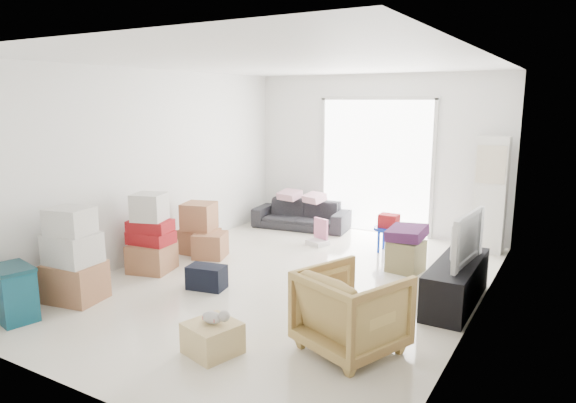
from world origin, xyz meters
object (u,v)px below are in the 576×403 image
(kids_table, at_px, (389,226))
(storage_bins, at_px, (13,293))
(sofa, at_px, (301,210))
(ottoman, at_px, (406,256))
(armchair, at_px, (352,307))
(wood_crate, at_px, (213,338))
(television, at_px, (458,256))
(tv_console, at_px, (456,283))
(ac_tower, at_px, (490,195))

(kids_table, bearing_deg, storage_bins, -120.70)
(sofa, relative_size, ottoman, 4.02)
(armchair, bearing_deg, ottoman, -62.34)
(wood_crate, bearing_deg, television, 54.38)
(armchair, bearing_deg, tv_console, -88.10)
(ottoman, bearing_deg, storage_bins, -130.44)
(storage_bins, bearing_deg, ottoman, 49.56)
(sofa, xyz_separation_m, kids_table, (1.85, -0.62, 0.08))
(ac_tower, xyz_separation_m, television, (0.05, -2.31, -0.32))
(tv_console, xyz_separation_m, storage_bins, (-3.90, -2.78, 0.05))
(sofa, relative_size, storage_bins, 2.90)
(ottoman, distance_m, wood_crate, 3.22)
(television, distance_m, storage_bins, 4.80)
(ac_tower, bearing_deg, tv_console, -88.76)
(television, bearing_deg, ottoman, 50.95)
(sofa, distance_m, armchair, 4.59)
(ac_tower, relative_size, tv_console, 1.18)
(tv_console, distance_m, armchair, 1.73)
(ac_tower, xyz_separation_m, armchair, (-0.53, -3.93, -0.45))
(ac_tower, xyz_separation_m, tv_console, (0.05, -2.31, -0.63))
(television, relative_size, storage_bins, 1.70)
(ac_tower, relative_size, kids_table, 2.99)
(armchair, relative_size, storage_bins, 1.45)
(ac_tower, distance_m, ottoman, 1.82)
(tv_console, distance_m, ottoman, 1.17)
(ac_tower, height_order, kids_table, ac_tower)
(armchair, height_order, kids_table, armchair)
(armchair, xyz_separation_m, kids_table, (-0.76, 3.16, -0.01))
(wood_crate, bearing_deg, storage_bins, -168.08)
(sofa, xyz_separation_m, wood_crate, (1.54, -4.46, -0.19))
(storage_bins, relative_size, kids_table, 0.99)
(armchair, xyz_separation_m, ottoman, (-0.26, 2.43, -0.21))
(storage_bins, bearing_deg, wood_crate, 11.92)
(storage_bins, xyz_separation_m, kids_table, (2.56, 4.31, 0.12))
(kids_table, bearing_deg, wood_crate, -94.64)
(sofa, xyz_separation_m, ottoman, (2.35, -1.35, -0.12))
(television, bearing_deg, sofa, 60.95)
(armchair, height_order, storage_bins, armchair)
(television, bearing_deg, tv_console, -174.92)
(television, height_order, storage_bins, television)
(sofa, height_order, wood_crate, sofa)
(armchair, bearing_deg, wood_crate, 54.18)
(tv_console, relative_size, armchair, 1.75)
(storage_bins, distance_m, ottoman, 4.72)
(tv_console, bearing_deg, ac_tower, 91.24)
(ac_tower, distance_m, television, 2.33)
(television, height_order, armchair, armchair)
(ac_tower, distance_m, wood_crate, 4.94)
(ottoman, bearing_deg, kids_table, 124.72)
(sofa, bearing_deg, television, -42.16)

